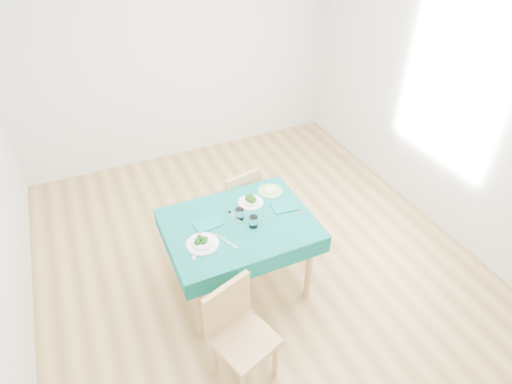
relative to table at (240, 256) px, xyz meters
name	(u,v)px	position (x,y,z in m)	size (l,w,h in m)	color
room_shell	(256,142)	(0.25, 0.21, 0.97)	(4.02, 4.52, 2.73)	olive
table	(240,256)	(0.00, 0.00, 0.00)	(1.19, 0.90, 0.76)	#085F59
chair_near	(244,335)	(-0.31, -0.81, 0.11)	(0.39, 0.43, 0.98)	tan
chair_far	(234,198)	(0.21, 0.66, 0.10)	(0.38, 0.42, 0.95)	tan
bowl_near	(202,241)	(-0.35, -0.12, 0.42)	(0.25, 0.25, 0.08)	white
bowl_far	(251,200)	(0.19, 0.20, 0.41)	(0.22, 0.22, 0.07)	white
fork_near	(194,251)	(-0.43, -0.16, 0.38)	(0.02, 0.18, 0.00)	silver
knife_near	(227,241)	(-0.17, -0.16, 0.38)	(0.02, 0.23, 0.00)	silver
fork_far	(235,217)	(-0.01, 0.08, 0.38)	(0.02, 0.18, 0.00)	silver
knife_far	(295,207)	(0.51, -0.01, 0.38)	(0.02, 0.22, 0.00)	silver
napkin_near	(208,224)	(-0.24, 0.09, 0.39)	(0.22, 0.15, 0.01)	#0C6962
napkin_far	(285,207)	(0.43, 0.02, 0.39)	(0.20, 0.14, 0.01)	#0C6962
tumbler_center	(240,214)	(0.03, 0.05, 0.43)	(0.07, 0.07, 0.10)	white
tumbler_side	(253,222)	(0.09, -0.09, 0.43)	(0.07, 0.07, 0.10)	white
side_plate	(270,191)	(0.42, 0.27, 0.38)	(0.22, 0.22, 0.01)	#91C660
bread_slice	(270,190)	(0.42, 0.27, 0.40)	(0.10, 0.10, 0.01)	beige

